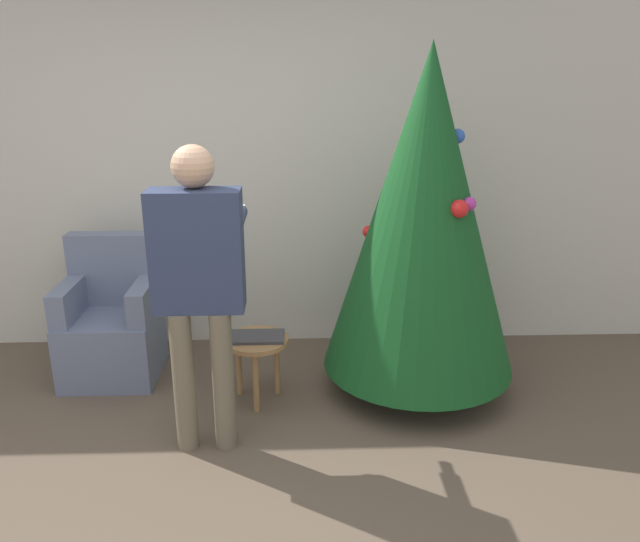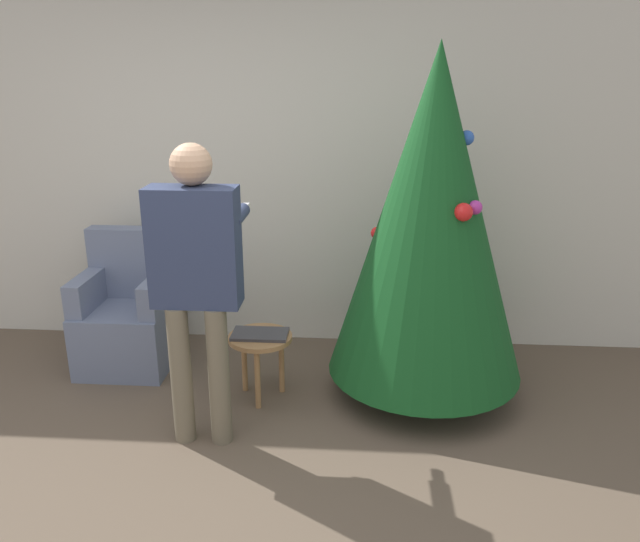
% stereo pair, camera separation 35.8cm
% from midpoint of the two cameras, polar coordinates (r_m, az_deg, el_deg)
% --- Properties ---
extents(ground_plane, '(14.00, 14.00, 0.00)m').
position_cam_midpoint_polar(ground_plane, '(3.21, -11.84, -22.33)').
color(ground_plane, brown).
extents(wall_back, '(8.00, 0.06, 2.70)m').
position_cam_midpoint_polar(wall_back, '(4.67, -5.59, 9.46)').
color(wall_back, beige).
rests_on(wall_back, ground_plane).
extents(christmas_tree, '(1.23, 1.23, 2.21)m').
position_cam_midpoint_polar(christmas_tree, '(3.86, 12.79, 4.80)').
color(christmas_tree, brown).
rests_on(christmas_tree, ground_plane).
extents(armchair, '(0.62, 0.60, 0.96)m').
position_cam_midpoint_polar(armchair, '(4.60, -15.01, -4.13)').
color(armchair, slate).
rests_on(armchair, ground_plane).
extents(person_standing, '(0.49, 0.57, 1.69)m').
position_cam_midpoint_polar(person_standing, '(3.38, -8.34, 0.16)').
color(person_standing, '#6B604C').
rests_on(person_standing, ground_plane).
extents(side_stool, '(0.41, 0.41, 0.43)m').
position_cam_midpoint_polar(side_stool, '(4.00, -2.91, -6.84)').
color(side_stool, '#A37547').
rests_on(side_stool, ground_plane).
extents(laptop, '(0.35, 0.21, 0.02)m').
position_cam_midpoint_polar(laptop, '(3.97, -2.93, -5.84)').
color(laptop, '#38383D').
rests_on(laptop, side_stool).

